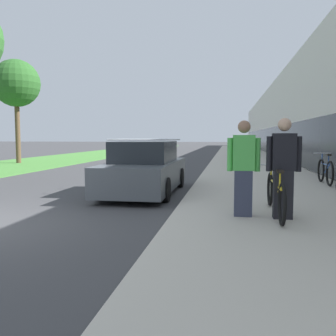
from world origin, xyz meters
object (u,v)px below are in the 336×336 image
person_bystander (243,168)px  parked_sedan_curbside (145,169)px  cruiser_bike_nearest (325,171)px  person_rider (283,168)px  tandem_bicycle (275,194)px  street_tree_far (16,84)px

person_bystander → parked_sedan_curbside: (-2.59, 3.31, -0.34)m
person_bystander → cruiser_bike_nearest: bearing=62.6°
person_rider → cruiser_bike_nearest: 5.63m
tandem_bicycle → person_rider: 0.61m
tandem_bicycle → cruiser_bike_nearest: bearing=67.3°
person_bystander → street_tree_far: (-12.61, 13.57, 3.66)m
person_rider → cruiser_bike_nearest: (1.98, 5.24, -0.50)m
person_bystander → cruiser_bike_nearest: person_bystander is taller
tandem_bicycle → cruiser_bike_nearest: 5.34m
person_bystander → cruiser_bike_nearest: 5.81m
cruiser_bike_nearest → tandem_bicycle: bearing=-112.7°
street_tree_far → person_rider: bearing=-45.8°
person_rider → street_tree_far: size_ratio=0.29×
person_rider → parked_sedan_curbside: 4.75m
person_rider → person_bystander: bearing=171.7°
person_bystander → parked_sedan_curbside: bearing=128.1°
person_rider → person_bystander: size_ratio=1.02×
cruiser_bike_nearest → street_tree_far: street_tree_far is taller
cruiser_bike_nearest → parked_sedan_curbside: parked_sedan_curbside is taller
tandem_bicycle → parked_sedan_curbside: bearing=135.9°
tandem_bicycle → street_tree_far: size_ratio=0.41×
person_bystander → street_tree_far: street_tree_far is taller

